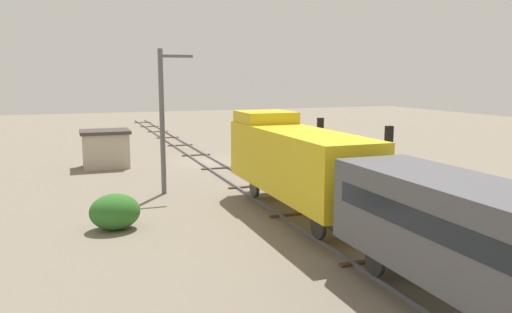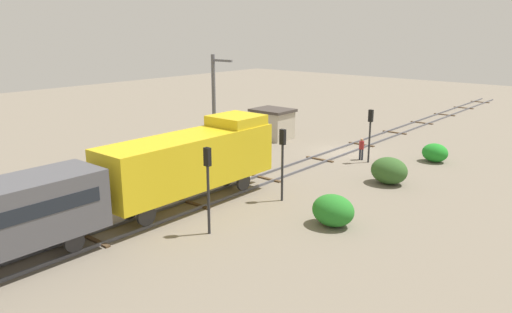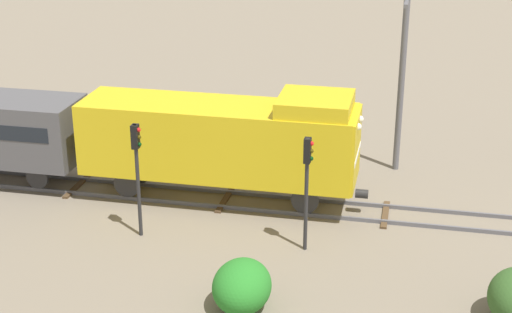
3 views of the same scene
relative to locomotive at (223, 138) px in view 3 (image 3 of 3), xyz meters
name	(u,v)px [view 3 (image 3 of 3)]	position (x,y,z in m)	size (l,w,h in m)	color
locomotive	(223,138)	(0.00, 0.00, 0.00)	(2.90, 11.60, 4.60)	gold
traffic_signal_mid	(307,174)	(-3.40, -3.90, 0.21)	(0.32, 0.34, 4.30)	#262628
traffic_signal_far	(137,160)	(-3.60, 2.31, 0.28)	(0.32, 0.34, 4.40)	#262628
catenary_mast	(402,78)	(4.94, -6.74, 1.53)	(1.94, 0.28, 8.10)	#595960
bush_near	(242,286)	(-7.73, -2.55, -1.95)	(2.27, 1.86, 1.65)	#267926
bush_mid	(278,121)	(8.19, -0.71, -1.99)	(2.17, 1.77, 1.58)	#2E6826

